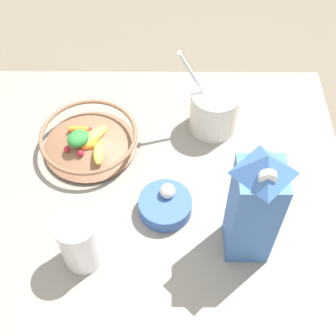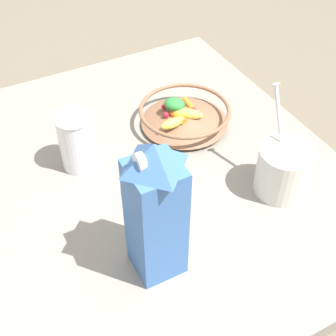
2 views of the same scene
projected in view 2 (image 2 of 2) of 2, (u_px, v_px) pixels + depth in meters
The scene contains 7 objects.
ground_plane at pixel (123, 192), 1.11m from camera, with size 6.00×6.00×0.00m, color #665B4C.
countertop at pixel (123, 185), 1.09m from camera, with size 1.00×1.00×0.04m.
fruit_bowl at pixel (184, 115), 1.20m from camera, with size 0.24×0.24×0.07m.
milk_carton at pixel (156, 211), 0.80m from camera, with size 0.09×0.09×0.30m.
yogurt_tub at pixel (284, 168), 1.01m from camera, with size 0.16×0.12×0.23m.
drinking_cup at pixel (77, 140), 1.06m from camera, with size 0.09×0.09×0.14m.
garlic_bowl at pixel (156, 186), 1.03m from camera, with size 0.12×0.12×0.07m.
Camera 2 is at (0.73, -0.26, 0.80)m, focal length 50.00 mm.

